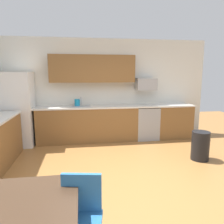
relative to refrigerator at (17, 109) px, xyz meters
name	(u,v)px	position (x,y,z in m)	size (l,w,h in m)	color
ground_plane	(121,181)	(2.18, -2.22, -0.91)	(12.00, 12.00, 0.00)	#9E6B38
wall_back	(103,89)	(2.18, 0.43, 0.44)	(5.80, 0.10, 2.70)	silver
cabinet_run_back	(88,124)	(1.73, 0.08, -0.46)	(2.59, 0.60, 0.90)	brown
cabinet_run_back_right	(173,121)	(4.10, 0.08, -0.46)	(0.96, 0.60, 0.90)	brown
countertop_back	(105,106)	(2.18, 0.08, 0.01)	(4.80, 0.64, 0.04)	silver
upper_cabinets_back	(93,69)	(1.88, 0.21, 0.99)	(2.20, 0.34, 0.70)	brown
refrigerator	(17,109)	(0.00, 0.00, 0.00)	(0.76, 0.70, 1.81)	white
oven_range	(146,122)	(3.32, 0.08, -0.45)	(0.60, 0.60, 0.91)	#999BA0
microwave	(146,84)	(3.32, 0.18, 0.58)	(0.54, 0.36, 0.32)	#9EA0A5
sink_basin	(81,108)	(1.56, 0.08, -0.03)	(0.48, 0.40, 0.14)	#A5A8AD
sink_faucet	(81,102)	(1.56, 0.26, 0.13)	(0.02, 0.02, 0.24)	#B2B5BA
chair_near_table	(80,215)	(1.51, -3.70, -0.40)	(0.46, 0.46, 0.85)	#2D72B7
trash_bin	(200,146)	(3.98, -1.55, -0.61)	(0.36, 0.36, 0.60)	black
kettle	(77,103)	(1.46, 0.13, 0.11)	(0.14, 0.14, 0.20)	#198CBF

